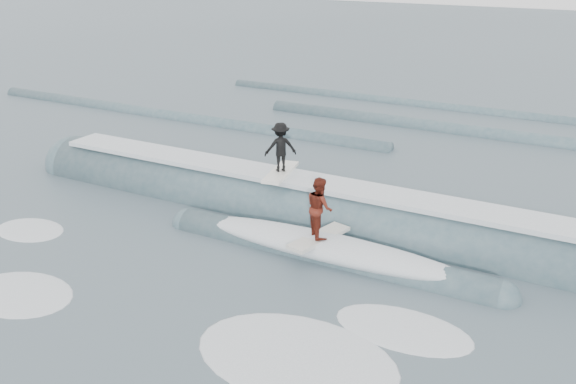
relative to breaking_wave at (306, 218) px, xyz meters
The scene contains 6 objects.
ground 6.30m from the breaking_wave, 92.04° to the right, with size 160.00×160.00×0.00m, color #3C5058.
breaking_wave is the anchor object (origin of this frame).
surfer_black 2.19m from the breaking_wave, 164.99° to the left, with size 1.10×2.07×1.59m.
surfer_red 2.66m from the breaking_wave, 54.86° to the right, with size 1.01×2.07×1.72m.
whitewater 6.93m from the breaking_wave, 80.23° to the right, with size 15.14×8.61×0.10m.
far_swells 11.64m from the breaking_wave, 102.81° to the left, with size 36.50×8.65×0.80m.
Camera 1 is at (8.16, -9.41, 7.72)m, focal length 40.00 mm.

